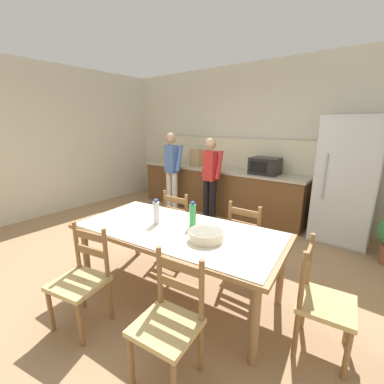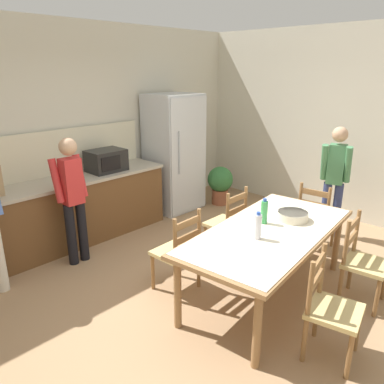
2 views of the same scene
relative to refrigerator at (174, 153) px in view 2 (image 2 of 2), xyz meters
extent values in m
plane|color=#9E7A56|center=(-1.64, -2.19, -0.95)|extent=(8.32, 8.32, 0.00)
cube|color=beige|center=(-1.64, 0.47, 0.50)|extent=(6.52, 0.12, 2.90)
cube|color=beige|center=(1.62, -2.19, 0.50)|extent=(0.12, 5.20, 2.90)
cube|color=brown|center=(-2.30, 0.04, -0.52)|extent=(3.55, 0.62, 0.86)
cube|color=#B2A893|center=(-2.30, 0.04, -0.07)|extent=(3.59, 0.66, 0.04)
cube|color=beige|center=(-2.30, 0.35, 0.25)|extent=(3.55, 0.03, 0.60)
cube|color=silver|center=(0.00, 0.01, 0.00)|extent=(0.80, 0.68, 1.90)
cube|color=silver|center=(0.00, -0.34, 0.00)|extent=(0.77, 0.02, 1.82)
cylinder|color=#A5AAB2|center=(-0.24, -0.36, 0.09)|extent=(0.02, 0.02, 0.66)
cube|color=black|center=(-1.29, 0.02, 0.10)|extent=(0.50, 0.38, 0.30)
cube|color=black|center=(-1.34, -0.17, 0.10)|extent=(0.30, 0.01, 0.19)
cylinder|color=olive|center=(-2.05, -3.07, -0.60)|extent=(0.07, 0.07, 0.70)
cylinder|color=olive|center=(-0.13, -2.87, -0.60)|extent=(0.07, 0.07, 0.70)
cylinder|color=olive|center=(-2.14, -2.28, -0.60)|extent=(0.07, 0.07, 0.70)
cylinder|color=olive|center=(-0.22, -2.07, -0.60)|extent=(0.07, 0.07, 0.70)
cube|color=olive|center=(-1.13, -2.57, -0.23)|extent=(2.22, 1.23, 0.04)
cube|color=beige|center=(-1.13, -2.57, -0.21)|extent=(2.13, 1.18, 0.01)
cylinder|color=silver|center=(-1.40, -2.60, -0.08)|extent=(0.07, 0.07, 0.24)
cylinder|color=#2D51B2|center=(-1.40, -2.60, 0.05)|extent=(0.04, 0.04, 0.03)
cylinder|color=green|center=(-1.04, -2.44, -0.08)|extent=(0.07, 0.07, 0.24)
cylinder|color=#2D51B2|center=(-1.04, -2.44, 0.05)|extent=(0.04, 0.04, 0.03)
cylinder|color=beige|center=(-0.76, -2.61, -0.16)|extent=(0.32, 0.32, 0.09)
cylinder|color=beige|center=(-0.76, -2.61, -0.12)|extent=(0.31, 0.31, 0.02)
cylinder|color=olive|center=(-1.53, -1.62, -0.74)|extent=(0.04, 0.04, 0.41)
cylinder|color=olive|center=(-1.89, -1.63, -0.74)|extent=(0.04, 0.04, 0.41)
cylinder|color=olive|center=(-1.51, -1.96, -0.74)|extent=(0.04, 0.04, 0.41)
cylinder|color=olive|center=(-1.87, -1.97, -0.74)|extent=(0.04, 0.04, 0.41)
cube|color=tan|center=(-1.70, -1.80, -0.52)|extent=(0.44, 0.42, 0.04)
cylinder|color=olive|center=(-1.51, -1.96, -0.27)|extent=(0.04, 0.04, 0.46)
cylinder|color=olive|center=(-1.87, -1.97, -0.27)|extent=(0.04, 0.04, 0.46)
cube|color=olive|center=(-1.69, -1.97, -0.14)|extent=(0.36, 0.04, 0.07)
cube|color=olive|center=(-1.69, -1.97, -0.29)|extent=(0.36, 0.04, 0.07)
cylinder|color=olive|center=(-0.73, -3.54, -0.74)|extent=(0.04, 0.04, 0.41)
cylinder|color=olive|center=(-0.77, -3.20, -0.74)|extent=(0.04, 0.04, 0.41)
cylinder|color=olive|center=(-0.41, -3.16, -0.74)|extent=(0.04, 0.04, 0.41)
cube|color=tan|center=(-0.57, -3.35, -0.52)|extent=(0.46, 0.45, 0.04)
cylinder|color=olive|center=(-0.77, -3.20, -0.27)|extent=(0.04, 0.04, 0.46)
cylinder|color=olive|center=(-0.41, -3.16, -0.27)|extent=(0.04, 0.04, 0.46)
cube|color=olive|center=(-0.59, -3.18, -0.14)|extent=(0.36, 0.07, 0.07)
cube|color=olive|center=(-0.59, -3.18, -0.29)|extent=(0.36, 0.07, 0.07)
cylinder|color=olive|center=(-0.57, -1.52, -0.74)|extent=(0.04, 0.04, 0.41)
cylinder|color=olive|center=(-0.93, -1.53, -0.74)|extent=(0.04, 0.04, 0.41)
cylinder|color=olive|center=(-0.56, -1.86, -0.74)|extent=(0.04, 0.04, 0.41)
cylinder|color=olive|center=(-0.92, -1.87, -0.74)|extent=(0.04, 0.04, 0.41)
cube|color=tan|center=(-0.75, -1.69, -0.52)|extent=(0.43, 0.41, 0.04)
cylinder|color=olive|center=(-0.56, -1.86, -0.27)|extent=(0.04, 0.04, 0.46)
cylinder|color=olive|center=(-0.92, -1.87, -0.27)|extent=(0.04, 0.04, 0.46)
cube|color=olive|center=(-0.74, -1.86, -0.14)|extent=(0.36, 0.03, 0.07)
cube|color=olive|center=(-0.74, -1.86, -0.29)|extent=(0.36, 0.03, 0.07)
cylinder|color=olive|center=(0.44, -2.58, -0.74)|extent=(0.04, 0.04, 0.41)
cylinder|color=olive|center=(0.40, -2.22, -0.74)|extent=(0.04, 0.04, 0.41)
cylinder|color=olive|center=(0.10, -2.62, -0.74)|extent=(0.04, 0.04, 0.41)
cylinder|color=olive|center=(0.06, -2.26, -0.74)|extent=(0.04, 0.04, 0.41)
cube|color=tan|center=(0.25, -2.42, -0.52)|extent=(0.44, 0.46, 0.04)
cylinder|color=olive|center=(0.10, -2.62, -0.27)|extent=(0.04, 0.04, 0.46)
cylinder|color=olive|center=(0.06, -2.26, -0.27)|extent=(0.04, 0.04, 0.46)
cube|color=olive|center=(0.08, -2.44, -0.14)|extent=(0.06, 0.36, 0.07)
cube|color=olive|center=(0.08, -2.44, -0.29)|extent=(0.06, 0.36, 0.07)
cylinder|color=olive|center=(-1.66, -3.65, -0.74)|extent=(0.04, 0.04, 0.41)
cylinder|color=olive|center=(-1.31, -3.58, -0.74)|extent=(0.04, 0.04, 0.41)
cylinder|color=olive|center=(-1.73, -3.32, -0.74)|extent=(0.04, 0.04, 0.41)
cylinder|color=olive|center=(-1.38, -3.25, -0.74)|extent=(0.04, 0.04, 0.41)
cube|color=tan|center=(-1.52, -3.45, -0.52)|extent=(0.49, 0.48, 0.04)
cylinder|color=olive|center=(-1.73, -3.32, -0.27)|extent=(0.04, 0.04, 0.46)
cylinder|color=olive|center=(-1.38, -3.25, -0.27)|extent=(0.04, 0.04, 0.46)
cube|color=olive|center=(-1.55, -3.28, -0.14)|extent=(0.36, 0.10, 0.07)
cube|color=olive|center=(-1.55, -3.28, -0.29)|extent=(0.36, 0.10, 0.07)
cylinder|color=black|center=(-2.20, -0.51, -0.57)|extent=(0.11, 0.11, 0.76)
cylinder|color=black|center=(-2.05, -0.51, -0.57)|extent=(0.11, 0.11, 0.76)
cube|color=red|center=(-2.12, -0.51, 0.09)|extent=(0.21, 0.18, 0.54)
sphere|color=tan|center=(-2.12, -0.51, 0.49)|extent=(0.20, 0.20, 0.20)
cylinder|color=red|center=(-2.27, -0.45, 0.11)|extent=(0.09, 0.21, 0.52)
cylinder|color=red|center=(-1.97, -0.45, 0.11)|extent=(0.09, 0.21, 0.52)
cylinder|color=navy|center=(0.80, -2.45, -0.57)|extent=(0.11, 0.11, 0.77)
cylinder|color=navy|center=(0.76, -2.30, -0.57)|extent=(0.11, 0.11, 0.77)
cube|color=#478456|center=(0.78, -2.38, 0.09)|extent=(0.23, 0.26, 0.54)
sphere|color=tan|center=(0.78, -2.38, 0.49)|extent=(0.20, 0.20, 0.20)
cylinder|color=#478456|center=(0.76, -2.54, 0.11)|extent=(0.22, 0.14, 0.52)
cylinder|color=#478456|center=(0.68, -2.25, 0.11)|extent=(0.22, 0.14, 0.52)
cylinder|color=brown|center=(0.68, -0.43, -0.82)|extent=(0.28, 0.28, 0.26)
sphere|color=#337038|center=(0.68, -0.43, -0.50)|extent=(0.44, 0.44, 0.44)
camera|label=1|loc=(0.46, -4.39, 0.82)|focal=24.00mm
camera|label=2|loc=(-4.14, -4.38, 1.33)|focal=35.00mm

